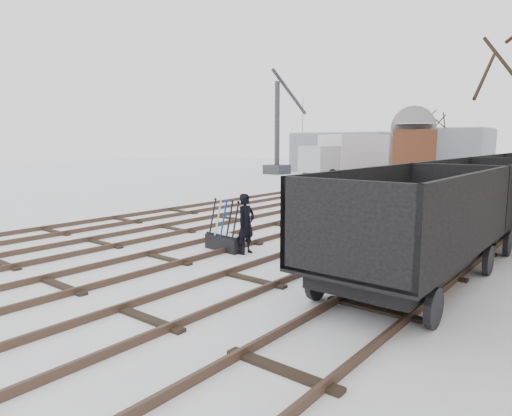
{
  "coord_description": "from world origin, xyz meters",
  "views": [
    {
      "loc": [
        9.44,
        -7.88,
        3.19
      ],
      "look_at": [
        0.96,
        2.72,
        1.2
      ],
      "focal_mm": 32.0,
      "sensor_mm": 36.0,
      "label": 1
    }
  ],
  "objects_px": {
    "ground_frame": "(224,241)",
    "freight_wagon_a": "(411,243)",
    "box_van_wagon": "(411,150)",
    "lorry": "(346,157)",
    "panel_van": "(410,166)",
    "worker": "(246,224)",
    "crane": "(278,147)"
  },
  "relations": [
    {
      "from": "crane",
      "to": "panel_van",
      "type": "bearing_deg",
      "value": 21.05
    },
    {
      "from": "panel_van",
      "to": "worker",
      "type": "bearing_deg",
      "value": -91.79
    },
    {
      "from": "box_van_wagon",
      "to": "crane",
      "type": "bearing_deg",
      "value": 141.94
    },
    {
      "from": "worker",
      "to": "panel_van",
      "type": "height_order",
      "value": "panel_van"
    },
    {
      "from": "freight_wagon_a",
      "to": "lorry",
      "type": "xyz_separation_m",
      "value": [
        -14.35,
        24.31,
        0.93
      ]
    },
    {
      "from": "box_van_wagon",
      "to": "worker",
      "type": "bearing_deg",
      "value": -104.28
    },
    {
      "from": "lorry",
      "to": "crane",
      "type": "xyz_separation_m",
      "value": [
        -8.65,
        2.51,
        0.72
      ]
    },
    {
      "from": "freight_wagon_a",
      "to": "panel_van",
      "type": "distance_m",
      "value": 32.92
    },
    {
      "from": "freight_wagon_a",
      "to": "box_van_wagon",
      "type": "height_order",
      "value": "box_van_wagon"
    },
    {
      "from": "ground_frame",
      "to": "freight_wagon_a",
      "type": "relative_size",
      "value": 0.24
    },
    {
      "from": "ground_frame",
      "to": "box_van_wagon",
      "type": "distance_m",
      "value": 23.37
    },
    {
      "from": "box_van_wagon",
      "to": "panel_van",
      "type": "bearing_deg",
      "value": 86.75
    },
    {
      "from": "box_van_wagon",
      "to": "panel_van",
      "type": "xyz_separation_m",
      "value": [
        -2.89,
        7.88,
        -1.52
      ]
    },
    {
      "from": "worker",
      "to": "lorry",
      "type": "xyz_separation_m",
      "value": [
        -9.6,
        24.27,
        1.05
      ]
    },
    {
      "from": "worker",
      "to": "panel_van",
      "type": "distance_m",
      "value": 31.55
    },
    {
      "from": "freight_wagon_a",
      "to": "lorry",
      "type": "distance_m",
      "value": 28.25
    },
    {
      "from": "crane",
      "to": "ground_frame",
      "type": "bearing_deg",
      "value": -55.17
    },
    {
      "from": "lorry",
      "to": "panel_van",
      "type": "xyz_separation_m",
      "value": [
        3.01,
        6.59,
        -0.89
      ]
    },
    {
      "from": "crane",
      "to": "freight_wagon_a",
      "type": "bearing_deg",
      "value": -47.63
    },
    {
      "from": "ground_frame",
      "to": "panel_van",
      "type": "distance_m",
      "value": 31.51
    },
    {
      "from": "worker",
      "to": "panel_van",
      "type": "relative_size",
      "value": 0.36
    },
    {
      "from": "worker",
      "to": "crane",
      "type": "bearing_deg",
      "value": 35.87
    },
    {
      "from": "worker",
      "to": "ground_frame",
      "type": "bearing_deg",
      "value": 99.19
    },
    {
      "from": "ground_frame",
      "to": "freight_wagon_a",
      "type": "distance_m",
      "value": 5.55
    },
    {
      "from": "lorry",
      "to": "worker",
      "type": "bearing_deg",
      "value": -52.2
    },
    {
      "from": "ground_frame",
      "to": "worker",
      "type": "distance_m",
      "value": 0.95
    },
    {
      "from": "box_van_wagon",
      "to": "panel_van",
      "type": "relative_size",
      "value": 1.34
    },
    {
      "from": "box_van_wagon",
      "to": "lorry",
      "type": "height_order",
      "value": "box_van_wagon"
    },
    {
      "from": "box_van_wagon",
      "to": "lorry",
      "type": "bearing_deg",
      "value": 144.23
    },
    {
      "from": "box_van_wagon",
      "to": "lorry",
      "type": "distance_m",
      "value": 6.07
    },
    {
      "from": "freight_wagon_a",
      "to": "lorry",
      "type": "height_order",
      "value": "lorry"
    },
    {
      "from": "panel_van",
      "to": "crane",
      "type": "distance_m",
      "value": 12.46
    }
  ]
}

